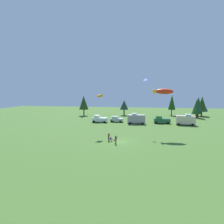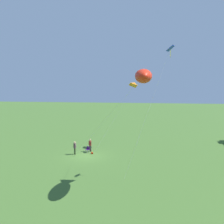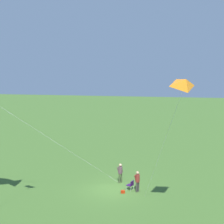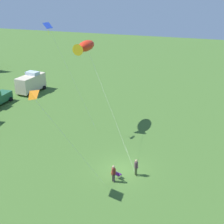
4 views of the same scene
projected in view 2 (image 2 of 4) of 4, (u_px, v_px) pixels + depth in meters
ground_plane at (86, 156)px, 33.97m from camera, size 160.00×160.00×0.00m
person_kite_flyer at (75, 147)px, 34.54m from camera, size 0.53×0.51×1.74m
folding_chair at (88, 149)px, 35.51m from camera, size 0.64×0.64×0.82m
person_spectator at (90, 144)px, 35.98m from camera, size 0.51×0.52×1.74m
backpack_on_grass at (92, 153)px, 34.92m from camera, size 0.37×0.31×0.22m
kite_large_fish at (143, 76)px, 22.97m from camera, size 11.97×9.72×10.79m
kite_delta_orange at (135, 84)px, 37.48m from camera, size 3.48×6.09×9.65m
kite_diamond_blue at (169, 54)px, 26.04m from camera, size 2.93×4.89×13.22m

